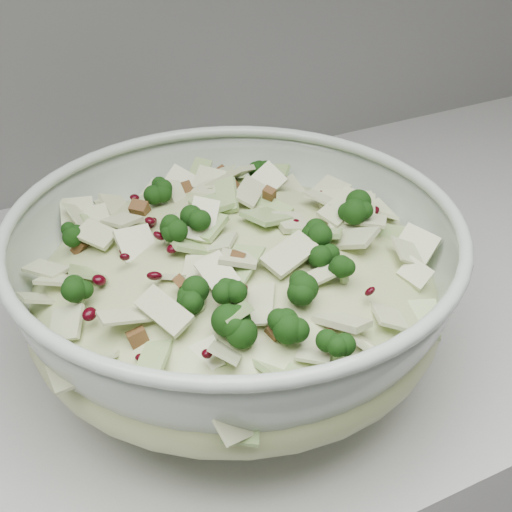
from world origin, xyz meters
The scene contains 2 objects.
mixing_bowl centered at (-0.56, 1.60, 0.98)m, with size 0.43×0.43×0.15m.
salad centered at (-0.56, 1.60, 1.00)m, with size 0.39×0.39×0.15m.
Camera 1 is at (-0.76, 1.17, 1.33)m, focal length 50.00 mm.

